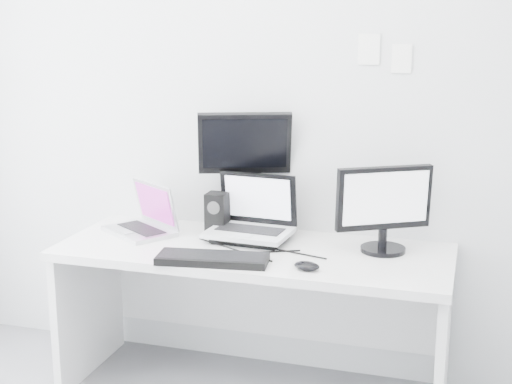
# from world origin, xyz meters

# --- Properties ---
(back_wall) EXTENTS (3.60, 0.00, 3.60)m
(back_wall) POSITION_xyz_m (0.00, 1.60, 1.35)
(back_wall) COLOR silver
(back_wall) RESTS_ON ground
(desk) EXTENTS (1.80, 0.70, 0.73)m
(desk) POSITION_xyz_m (0.00, 1.25, 0.36)
(desk) COLOR silver
(desk) RESTS_ON ground
(macbook) EXTENTS (0.43, 0.41, 0.26)m
(macbook) POSITION_xyz_m (-0.61, 1.31, 0.86)
(macbook) COLOR #BBBCC0
(macbook) RESTS_ON desk
(speaker) EXTENTS (0.11, 0.11, 0.20)m
(speaker) POSITION_xyz_m (-0.24, 1.43, 0.83)
(speaker) COLOR black
(speaker) RESTS_ON desk
(dell_laptop) EXTENTS (0.40, 0.33, 0.32)m
(dell_laptop) POSITION_xyz_m (-0.05, 1.34, 0.89)
(dell_laptop) COLOR silver
(dell_laptop) RESTS_ON desk
(rear_monitor) EXTENTS (0.48, 0.31, 0.61)m
(rear_monitor) POSITION_xyz_m (-0.13, 1.52, 1.04)
(rear_monitor) COLOR black
(rear_monitor) RESTS_ON desk
(samsung_monitor) EXTENTS (0.48, 0.40, 0.41)m
(samsung_monitor) POSITION_xyz_m (0.58, 1.37, 0.93)
(samsung_monitor) COLOR black
(samsung_monitor) RESTS_ON desk
(keyboard) EXTENTS (0.50, 0.24, 0.03)m
(keyboard) POSITION_xyz_m (-0.11, 1.00, 0.75)
(keyboard) COLOR black
(keyboard) RESTS_ON desk
(mouse) EXTENTS (0.12, 0.09, 0.04)m
(mouse) POSITION_xyz_m (0.31, 1.02, 0.75)
(mouse) COLOR black
(mouse) RESTS_ON desk
(wall_note_0) EXTENTS (0.10, 0.00, 0.14)m
(wall_note_0) POSITION_xyz_m (0.45, 1.59, 1.62)
(wall_note_0) COLOR white
(wall_note_0) RESTS_ON back_wall
(wall_note_1) EXTENTS (0.09, 0.00, 0.13)m
(wall_note_1) POSITION_xyz_m (0.60, 1.59, 1.58)
(wall_note_1) COLOR white
(wall_note_1) RESTS_ON back_wall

